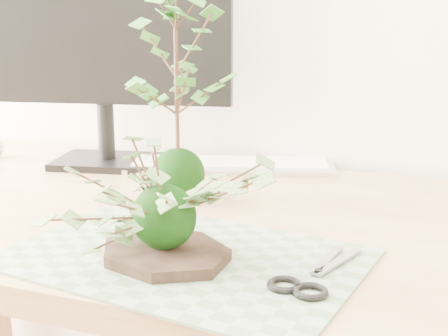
% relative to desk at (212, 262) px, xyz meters
% --- Properties ---
extents(desk, '(1.60, 0.70, 0.74)m').
position_rel_desk_xyz_m(desk, '(0.00, 0.00, 0.00)').
color(desk, tan).
rests_on(desk, ground_plane).
extents(cutting_mat, '(0.50, 0.37, 0.00)m').
position_rel_desk_xyz_m(cutting_mat, '(0.04, -0.20, 0.09)').
color(cutting_mat, '#55744B').
rests_on(cutting_mat, desk).
extents(stone_dish, '(0.23, 0.23, 0.01)m').
position_rel_desk_xyz_m(stone_dish, '(0.02, -0.21, 0.10)').
color(stone_dish, black).
rests_on(stone_dish, cutting_mat).
extents(ivy_kokedama, '(0.25, 0.25, 0.17)m').
position_rel_desk_xyz_m(ivy_kokedama, '(0.02, -0.21, 0.19)').
color(ivy_kokedama, black).
rests_on(ivy_kokedama, stone_dish).
extents(maple_kokedama, '(0.26, 0.26, 0.38)m').
position_rel_desk_xyz_m(maple_kokedama, '(-0.08, 0.04, 0.36)').
color(maple_kokedama, black).
rests_on(maple_kokedama, desk).
extents(keyboard, '(0.45, 0.25, 0.02)m').
position_rel_desk_xyz_m(keyboard, '(-0.07, 0.28, 0.10)').
color(keyboard, '#B2B2B2').
rests_on(keyboard, desk).
extents(monitor, '(0.52, 0.20, 0.47)m').
position_rel_desk_xyz_m(monitor, '(-0.33, 0.23, 0.36)').
color(monitor, black).
rests_on(monitor, desk).
extents(scissors, '(0.08, 0.17, 0.01)m').
position_rel_desk_xyz_m(scissors, '(0.22, -0.23, 0.10)').
color(scissors, gray).
rests_on(scissors, cutting_mat).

